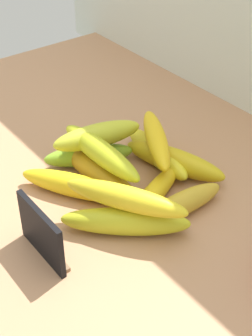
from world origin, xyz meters
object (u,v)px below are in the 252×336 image
object	(u,v)px
banana_0	(174,161)
banana_7	(98,175)
banana_11	(97,136)
banana_5	(183,203)
banana_10	(101,152)
banana_1	(89,155)
banana_3	(152,196)
banana_6	(125,222)
banana_8	(126,198)
chalkboard_sign	(42,235)
banana_2	(157,153)
banana_9	(156,139)
banana_4	(74,185)

from	to	relation	value
banana_0	banana_7	world-z (taller)	banana_0
banana_11	banana_5	bearing A→B (deg)	9.25
banana_0	banana_10	world-z (taller)	banana_10
banana_1	banana_3	bearing A→B (deg)	6.84
banana_6	banana_8	size ratio (longest dim) A/B	1.02
chalkboard_sign	banana_11	size ratio (longest dim) A/B	0.69
banana_1	banana_2	xyz separation A→B (cm)	(6.86, 9.91, 0.06)
banana_3	banana_2	bearing A→B (deg)	135.91
banana_3	banana_7	bearing A→B (deg)	-157.59
banana_0	chalkboard_sign	bearing A→B (deg)	-82.21
chalkboard_sign	banana_9	xyz separation A→B (cm)	(-6.79, 26.42, 1.89)
chalkboard_sign	banana_2	world-z (taller)	chalkboard_sign
banana_3	banana_10	xyz separation A→B (cm)	(-9.81, -2.91, 4.39)
banana_5	banana_11	bearing A→B (deg)	-170.75
banana_5	banana_4	bearing A→B (deg)	-141.47
banana_6	banana_7	world-z (taller)	same
banana_1	banana_9	distance (cm)	12.34
banana_0	banana_1	size ratio (longest dim) A/B	1.21
banana_7	banana_6	bearing A→B (deg)	-15.97
banana_3	banana_5	bearing A→B (deg)	30.47
banana_0	banana_4	size ratio (longest dim) A/B	1.00
banana_3	banana_0	bearing A→B (deg)	117.59
banana_1	banana_10	distance (cm)	6.85
banana_3	banana_8	xyz separation A→B (cm)	(1.97, -6.74, 4.35)
banana_8	banana_10	size ratio (longest dim) A/B	0.96
banana_5	banana_10	world-z (taller)	banana_10
banana_3	banana_11	bearing A→B (deg)	-178.25
banana_10	banana_4	bearing A→B (deg)	-86.87
banana_5	banana_6	world-z (taller)	banana_6
banana_1	banana_10	size ratio (longest dim) A/B	0.80
banana_4	banana_5	distance (cm)	17.83
banana_1	banana_3	world-z (taller)	banana_1
banana_8	banana_9	distance (cm)	16.80
banana_2	banana_11	xyz separation A→B (cm)	(-5.94, -8.52, 3.97)
banana_4	banana_1	bearing A→B (deg)	130.46
banana_8	banana_11	distance (cm)	17.43
banana_7	banana_10	xyz separation A→B (cm)	(-0.48, 0.94, 3.97)
banana_8	banana_10	world-z (taller)	banana_10
banana_0	banana_11	xyz separation A→B (cm)	(-9.66, -9.28, 3.82)
banana_6	banana_11	bearing A→B (deg)	157.97
banana_2	banana_9	bearing A→B (deg)	-51.83
banana_5	banana_0	bearing A→B (deg)	145.49
banana_0	banana_3	world-z (taller)	banana_0
banana_3	banana_6	bearing A→B (deg)	-70.46
banana_11	banana_10	bearing A→B (deg)	-28.96
banana_7	banana_2	bearing A→B (deg)	85.25
chalkboard_sign	banana_11	world-z (taller)	chalkboard_sign
banana_4	banana_8	xyz separation A→B (cm)	(11.48, 1.75, 4.05)
banana_3	banana_1	bearing A→B (deg)	-173.16
banana_2	banana_10	size ratio (longest dim) A/B	0.88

